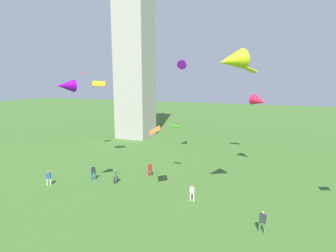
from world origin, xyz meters
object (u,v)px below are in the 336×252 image
object	(u,v)px
person_4	(116,175)
kite_flying_1	(66,86)
person_0	(192,192)
person_1	(49,177)
kite_flying_9	(183,62)
person_5	(263,220)
kite_flying_3	(99,84)
person_3	(150,169)
kite_flying_0	(155,130)
kite_flying_2	(175,127)
kite_flying_7	(259,101)
monument_obelisk	(134,19)
kite_flying_8	(231,61)
person_2	(93,172)
kite_flying_5	(82,73)
kite_flying_4	(250,70)

from	to	relation	value
person_4	kite_flying_1	distance (m)	11.25
person_0	kite_flying_1	size ratio (longest dim) A/B	0.87
person_1	kite_flying_1	world-z (taller)	kite_flying_1
kite_flying_1	kite_flying_9	distance (m)	17.13
person_5	kite_flying_3	xyz separation A→B (m)	(-20.84, 9.75, 9.56)
person_3	kite_flying_0	xyz separation A→B (m)	(3.11, -5.37, 5.67)
person_0	kite_flying_9	bearing A→B (deg)	127.39
person_4	kite_flying_2	bearing A→B (deg)	-25.03
person_5	kite_flying_7	world-z (taller)	kite_flying_7
monument_obelisk	person_4	bearing A→B (deg)	-66.89
kite_flying_8	person_3	bearing A→B (deg)	-168.24
kite_flying_0	kite_flying_9	distance (m)	14.29
kite_flying_7	monument_obelisk	bearing A→B (deg)	99.78
person_4	kite_flying_0	distance (m)	8.24
person_2	kite_flying_3	bearing A→B (deg)	-91.20
kite_flying_8	kite_flying_1	bearing A→B (deg)	-123.23
kite_flying_9	kite_flying_3	bearing A→B (deg)	21.38
kite_flying_1	kite_flying_5	distance (m)	15.91
person_2	kite_flying_2	bearing A→B (deg)	-178.42
monument_obelisk	person_3	world-z (taller)	monument_obelisk
person_5	kite_flying_5	size ratio (longest dim) A/B	1.20
kite_flying_0	person_5	bearing A→B (deg)	-129.59
monument_obelisk	kite_flying_1	bearing A→B (deg)	-72.76
monument_obelisk	person_1	world-z (taller)	monument_obelisk
monument_obelisk	kite_flying_7	distance (m)	29.57
monument_obelisk	person_0	world-z (taller)	monument_obelisk
person_5	kite_flying_8	distance (m)	11.99
monument_obelisk	person_2	bearing A→B (deg)	-73.49
kite_flying_5	kite_flying_7	distance (m)	23.75
monument_obelisk	kite_flying_5	distance (m)	17.74
kite_flying_5	kite_flying_7	world-z (taller)	kite_flying_5
kite_flying_1	kite_flying_8	bearing A→B (deg)	33.94
monument_obelisk	kite_flying_0	world-z (taller)	monument_obelisk
person_1	person_2	bearing A→B (deg)	19.07
kite_flying_3	kite_flying_8	distance (m)	19.74
person_1	person_2	size ratio (longest dim) A/B	0.96
kite_flying_3	kite_flying_0	bearing A→B (deg)	114.48
kite_flying_4	kite_flying_7	xyz separation A→B (m)	(1.55, -4.41, -3.66)
person_1	kite_flying_2	world-z (taller)	kite_flying_2
person_2	kite_flying_8	xyz separation A→B (m)	(15.11, -2.54, 11.54)
monument_obelisk	person_0	size ratio (longest dim) A/B	27.91
person_4	kite_flying_1	size ratio (longest dim) A/B	0.89
kite_flying_1	kite_flying_5	world-z (taller)	kite_flying_5
kite_flying_0	person_0	bearing A→B (deg)	-101.56
kite_flying_4	kite_flying_9	distance (m)	8.80
person_2	kite_flying_4	world-z (taller)	kite_flying_4
monument_obelisk	kite_flying_5	size ratio (longest dim) A/B	31.13
person_2	person_4	bearing A→B (deg)	152.51
kite_flying_7	person_1	bearing A→B (deg)	160.59
person_5	kite_flying_4	xyz separation A→B (m)	(-3.01, 17.85, 11.33)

